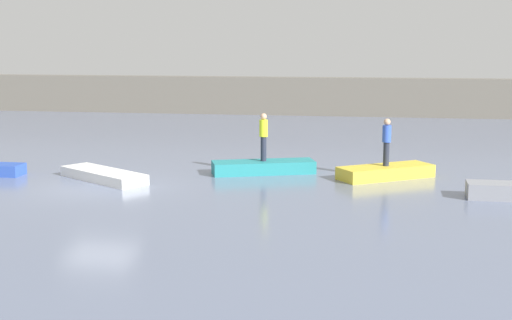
{
  "coord_description": "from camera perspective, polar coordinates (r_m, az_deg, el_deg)",
  "views": [
    {
      "loc": [
        9.36,
        -23.42,
        5.11
      ],
      "look_at": [
        5.18,
        2.13,
        0.76
      ],
      "focal_mm": 50.88,
      "sensor_mm": 36.0,
      "label": 1
    }
  ],
  "objects": [
    {
      "name": "person_blue_shirt",
      "position": [
        27.03,
        10.23,
        1.6
      ],
      "size": [
        0.32,
        0.32,
        1.75
      ],
      "color": "#232838",
      "rests_on": "rowboat_yellow"
    },
    {
      "name": "ground_plane",
      "position": [
        25.74,
        -12.26,
        -2.13
      ],
      "size": [
        120.0,
        120.0,
        0.0
      ],
      "primitive_type": "plane",
      "color": "slate"
    },
    {
      "name": "person_hiviz_shirt",
      "position": [
        27.57,
        0.59,
        2.03
      ],
      "size": [
        0.32,
        0.32,
        1.83
      ],
      "color": "#232838",
      "rests_on": "rowboat_teal"
    },
    {
      "name": "embankment_wall",
      "position": [
        49.73,
        -1.6,
        5.11
      ],
      "size": [
        80.0,
        1.2,
        2.53
      ],
      "primitive_type": "cube",
      "color": "#666056",
      "rests_on": "ground_plane"
    },
    {
      "name": "rowboat_yellow",
      "position": [
        27.22,
        10.16,
        -0.93
      ],
      "size": [
        3.68,
        3.03,
        0.46
      ],
      "primitive_type": "cube",
      "rotation": [
        0.0,
        0.0,
        0.59
      ],
      "color": "gold",
      "rests_on": "ground_plane"
    },
    {
      "name": "rowboat_teal",
      "position": [
        27.77,
        0.59,
        -0.56
      ],
      "size": [
        4.06,
        2.36,
        0.48
      ],
      "primitive_type": "cube",
      "rotation": [
        0.0,
        0.0,
        0.34
      ],
      "color": "teal",
      "rests_on": "ground_plane"
    },
    {
      "name": "rowboat_white",
      "position": [
        27.01,
        -11.91,
        -1.18
      ],
      "size": [
        3.85,
        3.13,
        0.36
      ],
      "primitive_type": "cube",
      "rotation": [
        0.0,
        0.0,
        -0.59
      ],
      "color": "white",
      "rests_on": "ground_plane"
    }
  ]
}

